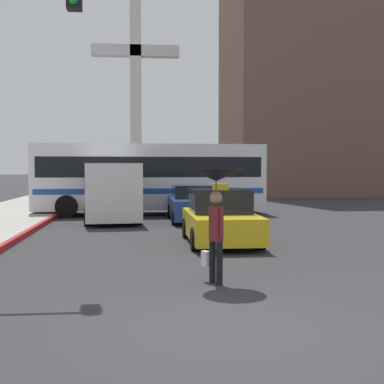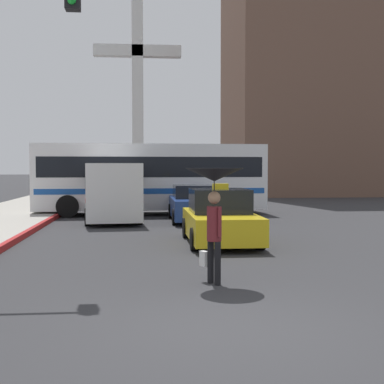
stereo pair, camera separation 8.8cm
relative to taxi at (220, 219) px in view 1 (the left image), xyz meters
The scene contains 8 objects.
ground_plane 7.95m from the taxi, 97.29° to the right, with size 300.00×300.00×0.00m, color #2D2D30.
taxi is the anchor object (origin of this frame).
sedan_red 6.16m from the taxi, 91.11° to the left, with size 1.91×4.21×1.43m.
ambulance_van 7.45m from the taxi, 116.98° to the left, with size 2.49×5.62×2.28m.
city_bus 9.65m from the taxi, 100.77° to the left, with size 10.31×3.01×3.15m.
pedestrian_with_umbrella 5.37m from the taxi, 99.60° to the right, with size 1.06×1.06×2.12m.
building_tower_near 31.86m from the taxi, 67.96° to the left, with size 12.24×11.44×26.37m.
monument_cross 30.00m from the taxi, 94.94° to the left, with size 6.99×0.90×15.88m.
Camera 1 is at (-1.27, -6.94, 2.14)m, focal length 50.00 mm.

